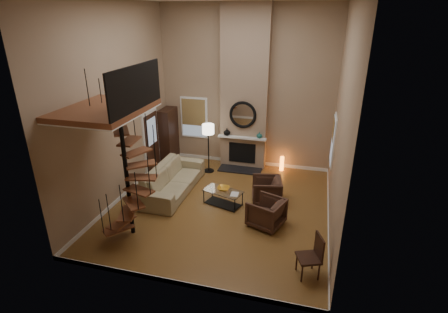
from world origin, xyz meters
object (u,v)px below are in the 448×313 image
(sofa, at_px, (173,179))
(side_chair, at_px, (313,254))
(armchair_near, at_px, (269,191))
(hutch, at_px, (169,136))
(floor_lamp, at_px, (208,133))
(armchair_far, at_px, (269,213))
(coffee_table, at_px, (223,196))
(accent_lamp, at_px, (282,164))

(sofa, distance_m, side_chair, 5.11)
(armchair_near, bearing_deg, hutch, -129.78)
(floor_lamp, bearing_deg, hutch, 160.98)
(sofa, bearing_deg, armchair_far, -109.16)
(armchair_far, bearing_deg, sofa, -89.55)
(hutch, relative_size, floor_lamp, 1.20)
(side_chair, bearing_deg, coffee_table, 137.89)
(armchair_near, height_order, floor_lamp, floor_lamp)
(hutch, bearing_deg, floor_lamp, -19.02)
(armchair_near, bearing_deg, coffee_table, -78.59)
(side_chair, bearing_deg, floor_lamp, 129.63)
(sofa, height_order, armchair_far, sofa)
(side_chair, bearing_deg, armchair_far, 125.44)
(armchair_near, relative_size, side_chair, 0.87)
(accent_lamp, bearing_deg, hutch, -177.85)
(coffee_table, xyz_separation_m, accent_lamp, (1.37, 2.84, -0.03))
(armchair_near, xyz_separation_m, side_chair, (1.32, -2.88, 0.17))
(coffee_table, distance_m, floor_lamp, 2.61)
(armchair_far, bearing_deg, side_chair, 55.54)
(hutch, xyz_separation_m, accent_lamp, (4.17, 0.16, -0.70))
(side_chair, bearing_deg, hutch, 137.00)
(armchair_near, relative_size, coffee_table, 0.70)
(armchair_near, height_order, accent_lamp, armchair_near)
(accent_lamp, xyz_separation_m, side_chair, (1.21, -5.17, 0.28))
(sofa, xyz_separation_m, armchair_far, (3.16, -1.13, -0.04))
(floor_lamp, bearing_deg, accent_lamp, 16.94)
(armchair_far, xyz_separation_m, coffee_table, (-1.43, 0.71, -0.07))
(floor_lamp, distance_m, side_chair, 5.81)
(hutch, xyz_separation_m, coffee_table, (2.80, -2.69, -0.67))
(floor_lamp, height_order, side_chair, floor_lamp)
(coffee_table, distance_m, side_chair, 3.49)
(armchair_far, bearing_deg, coffee_table, -96.44)
(sofa, height_order, coffee_table, sofa)
(hutch, xyz_separation_m, sofa, (1.07, -2.27, -0.55))
(hutch, distance_m, armchair_near, 4.63)
(coffee_table, bearing_deg, sofa, 166.53)
(coffee_table, xyz_separation_m, floor_lamp, (-1.09, 2.09, 1.13))
(floor_lamp, bearing_deg, sofa, -111.06)
(hutch, height_order, accent_lamp, hutch)
(sofa, height_order, armchair_near, sofa)
(floor_lamp, distance_m, accent_lamp, 2.82)
(floor_lamp, xyz_separation_m, accent_lamp, (2.45, 0.75, -1.16))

